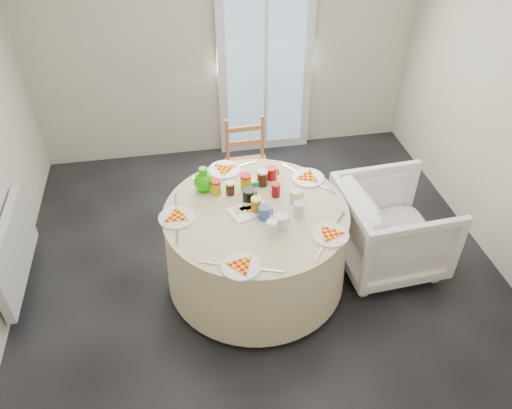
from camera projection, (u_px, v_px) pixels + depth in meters
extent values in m
plane|color=black|center=(261.00, 271.00, 4.26)|extent=(4.00, 4.00, 0.00)
cube|color=#BCB5A3|center=(225.00, 37.00, 4.98)|extent=(4.00, 0.02, 2.60)
cube|color=silver|center=(265.00, 60.00, 5.15)|extent=(1.00, 0.08, 2.10)
cube|color=silver|center=(14.00, 251.00, 3.91)|extent=(0.07, 1.00, 0.55)
cylinder|color=beige|center=(256.00, 246.00, 3.96)|extent=(1.44, 1.44, 0.73)
imported|color=white|center=(391.00, 227.00, 4.11)|extent=(0.81, 0.86, 0.84)
cube|color=#00A192|center=(259.00, 179.00, 3.96)|extent=(0.13, 0.10, 0.05)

